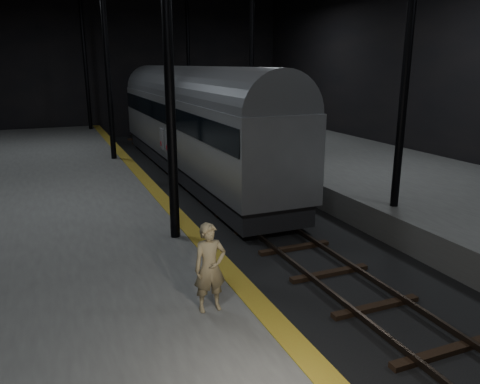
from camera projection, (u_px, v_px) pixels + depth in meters
ground at (245, 213)px, 18.27m from camera, size 44.00×44.00×0.00m
platform_left at (35, 226)px, 15.36m from camera, size 9.00×43.80×1.00m
platform_right at (399, 183)px, 20.90m from camera, size 9.00×43.80×1.00m
tactile_strip at (162, 197)px, 16.80m from camera, size 0.50×43.80×0.01m
track at (245, 212)px, 18.25m from camera, size 2.40×43.00×0.24m
train at (191, 117)px, 23.62m from camera, size 3.03×20.25×5.41m
woman at (210, 268)px, 8.93m from camera, size 0.65×0.43×1.77m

